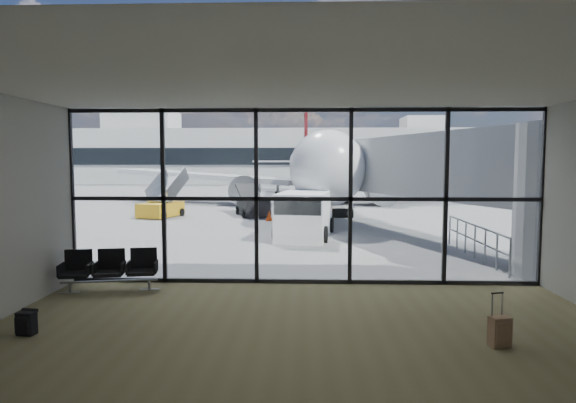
# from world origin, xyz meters

# --- Properties ---
(ground) EXTENTS (220.00, 220.00, 0.00)m
(ground) POSITION_xyz_m (0.00, 40.00, 0.00)
(ground) COLOR slate
(ground) RESTS_ON ground
(lounge_shell) EXTENTS (12.02, 8.01, 4.51)m
(lounge_shell) POSITION_xyz_m (0.00, -4.80, 2.65)
(lounge_shell) COLOR brown
(lounge_shell) RESTS_ON ground
(glass_curtain_wall) EXTENTS (12.10, 0.12, 4.50)m
(glass_curtain_wall) POSITION_xyz_m (0.00, 0.00, 2.25)
(glass_curtain_wall) COLOR white
(glass_curtain_wall) RESTS_ON ground
(jet_bridge) EXTENTS (8.00, 16.50, 4.33)m
(jet_bridge) POSITION_xyz_m (4.90, 7.07, 2.76)
(jet_bridge) COLOR #A2A5A7
(jet_bridge) RESTS_ON ground
(apron_railing) EXTENTS (0.06, 5.46, 1.11)m
(apron_railing) POSITION_xyz_m (5.60, 3.50, 0.72)
(apron_railing) COLOR gray
(apron_railing) RESTS_ON ground
(far_terminal) EXTENTS (80.00, 12.20, 11.00)m
(far_terminal) POSITION_xyz_m (-0.59, 61.97, 4.21)
(far_terminal) COLOR beige
(far_terminal) RESTS_ON ground
(tree_0) EXTENTS (4.95, 4.95, 7.12)m
(tree_0) POSITION_xyz_m (-45.00, 72.00, 4.63)
(tree_0) COLOR #382619
(tree_0) RESTS_ON ground
(tree_1) EXTENTS (5.61, 5.61, 8.07)m
(tree_1) POSITION_xyz_m (-39.00, 72.00, 5.25)
(tree_1) COLOR #382619
(tree_1) RESTS_ON ground
(tree_2) EXTENTS (6.27, 6.27, 9.03)m
(tree_2) POSITION_xyz_m (-33.00, 72.00, 5.88)
(tree_2) COLOR #382619
(tree_2) RESTS_ON ground
(tree_3) EXTENTS (4.95, 4.95, 7.12)m
(tree_3) POSITION_xyz_m (-27.00, 72.00, 4.63)
(tree_3) COLOR #382619
(tree_3) RESTS_ON ground
(tree_4) EXTENTS (5.61, 5.61, 8.07)m
(tree_4) POSITION_xyz_m (-21.00, 72.00, 5.25)
(tree_4) COLOR #382619
(tree_4) RESTS_ON ground
(tree_5) EXTENTS (6.27, 6.27, 9.03)m
(tree_5) POSITION_xyz_m (-15.00, 72.00, 5.88)
(tree_5) COLOR #382619
(tree_5) RESTS_ON ground
(seating_row) EXTENTS (2.26, 1.02, 1.00)m
(seating_row) POSITION_xyz_m (-4.71, -0.81, 0.56)
(seating_row) COLOR gray
(seating_row) RESTS_ON ground
(backpack) EXTENTS (0.34, 0.32, 0.47)m
(backpack) POSITION_xyz_m (-5.00, -3.92, 0.23)
(backpack) COLOR black
(backpack) RESTS_ON ground
(suitcase) EXTENTS (0.38, 0.31, 0.92)m
(suitcase) POSITION_xyz_m (3.34, -4.21, 0.28)
(suitcase) COLOR #86674B
(suitcase) RESTS_ON ground
(airliner) EXTENTS (30.92, 35.79, 9.22)m
(airliner) POSITION_xyz_m (0.63, 25.70, 2.81)
(airliner) COLOR silver
(airliner) RESTS_ON ground
(service_van) EXTENTS (2.61, 4.61, 1.91)m
(service_van) POSITION_xyz_m (0.05, 7.76, 0.98)
(service_van) COLOR white
(service_van) RESTS_ON ground
(belt_loader) EXTENTS (2.49, 4.15, 1.81)m
(belt_loader) POSITION_xyz_m (-3.04, 15.88, 0.61)
(belt_loader) COLOR black
(belt_loader) RESTS_ON ground
(mobile_stairs) EXTENTS (2.33, 3.52, 2.28)m
(mobile_stairs) POSITION_xyz_m (-8.21, 15.09, 0.55)
(mobile_stairs) COLOR #C99117
(mobile_stairs) RESTS_ON ground
(traffic_cone_a) EXTENTS (0.39, 0.39, 0.56)m
(traffic_cone_a) POSITION_xyz_m (-1.86, 13.40, 0.27)
(traffic_cone_a) COLOR red
(traffic_cone_a) RESTS_ON ground
(traffic_cone_c) EXTENTS (0.47, 0.47, 0.68)m
(traffic_cone_c) POSITION_xyz_m (1.65, 17.00, 0.32)
(traffic_cone_c) COLOR orange
(traffic_cone_c) RESTS_ON ground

